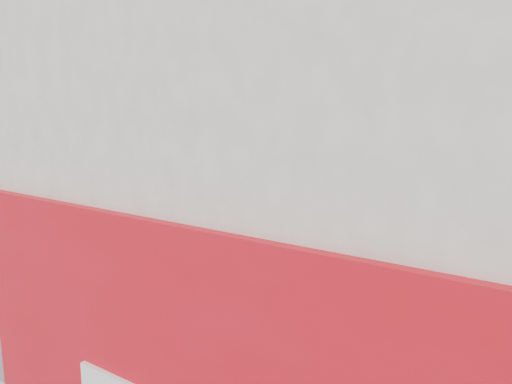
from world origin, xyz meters
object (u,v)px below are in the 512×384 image
traffic_signal_far (133,115)px  car_silver (56,165)px  skateboarder (243,193)px  car_dark (169,160)px  planter (132,192)px  traffic_signal_near (255,118)px

traffic_signal_far → car_silver: bearing=-67.4°
traffic_signal_far → skateboarder: bearing=-31.2°
traffic_signal_far → car_dark: size_ratio=0.97×
planter → traffic_signal_near: (-1.73, 10.50, 2.34)m
planter → car_dark: bearing=124.2°
traffic_signal_near → traffic_signal_far: (-9.20, -0.50, 0.00)m
traffic_signal_near → traffic_signal_far: 9.21m
traffic_signal_near → skateboarder: (6.39, -9.93, -1.96)m
planter → traffic_signal_far: size_ratio=4.29×
traffic_signal_near → skateboarder: size_ratio=2.64×
car_silver → traffic_signal_far: bearing=126.5°
planter → car_silver: bearing=165.7°
planter → traffic_signal_far: (-10.93, 10.00, 2.34)m
planter → car_silver: size_ratio=4.36×
car_silver → skateboarder: bearing=7.6°
traffic_signal_far → car_dark: bearing=-28.2°
traffic_signal_near → car_dark: traffic_signal_near is taller
skateboarder → car_dark: 10.88m
traffic_signal_near → skateboarder: bearing=-57.2°
traffic_signal_near → planter: bearing=-80.7°
planter → skateboarder: bearing=6.9°
traffic_signal_far → car_dark: (6.49, -3.48, -2.13)m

